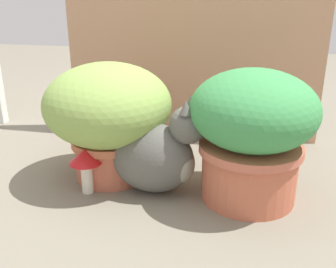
{
  "coord_description": "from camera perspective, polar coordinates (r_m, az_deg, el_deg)",
  "views": [
    {
      "loc": [
        0.27,
        -1.02,
        0.59
      ],
      "look_at": [
        0.04,
        0.04,
        0.18
      ],
      "focal_mm": 40.94,
      "sensor_mm": 36.0,
      "label": 1
    }
  ],
  "objects": [
    {
      "name": "ground_plane",
      "position": [
        1.21,
        -2.44,
        -8.44
      ],
      "size": [
        6.0,
        6.0,
        0.0
      ],
      "primitive_type": "plane",
      "color": "slate"
    },
    {
      "name": "grass_planter",
      "position": [
        1.23,
        -8.89,
        3.07
      ],
      "size": [
        0.4,
        0.4,
        0.38
      ],
      "color": "#B55D44",
      "rests_on": "ground"
    },
    {
      "name": "leafy_planter",
      "position": [
        1.11,
        12.4,
        0.54
      ],
      "size": [
        0.36,
        0.36,
        0.39
      ],
      "color": "#C06245",
      "rests_on": "ground"
    },
    {
      "name": "cardboard_backdrop",
      "position": [
        1.58,
        3.47,
        15.32
      ],
      "size": [
        1.04,
        0.03,
        0.88
      ],
      "primitive_type": "cube",
      "color": "tan",
      "rests_on": "ground"
    },
    {
      "name": "mushroom_ornament_red",
      "position": [
        1.18,
        -12.14,
        -3.91
      ],
      "size": [
        0.1,
        0.1,
        0.14
      ],
      "color": "silver",
      "rests_on": "ground"
    },
    {
      "name": "cat",
      "position": [
        1.16,
        -1.61,
        -3.07
      ],
      "size": [
        0.38,
        0.19,
        0.32
      ],
      "color": "#5A5953",
      "rests_on": "ground"
    }
  ]
}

